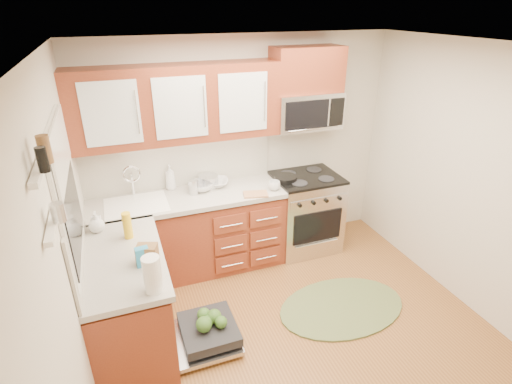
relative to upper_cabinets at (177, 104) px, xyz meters
name	(u,v)px	position (x,y,z in m)	size (l,w,h in m)	color
floor	(306,341)	(0.73, -1.57, -1.88)	(3.50, 3.50, 0.00)	brown
ceiling	(327,50)	(0.73, -1.57, 0.62)	(3.50, 3.50, 0.00)	white
wall_back	(242,150)	(0.73, 0.18, -0.62)	(3.50, 0.04, 2.50)	beige
wall_left	(69,268)	(-1.02, -1.57, -0.62)	(0.04, 3.50, 2.50)	beige
wall_right	(486,188)	(2.48, -1.57, -0.62)	(0.04, 3.50, 2.50)	beige
base_cabinet_back	(190,236)	(0.00, -0.12, -1.45)	(2.05, 0.60, 0.85)	maroon
base_cabinet_left	(129,305)	(-0.72, -1.05, -1.45)	(0.60, 1.25, 0.85)	maroon
countertop_back	(187,198)	(0.00, -0.14, -0.97)	(2.07, 0.64, 0.05)	#A9A49B
countertop_left	(123,259)	(-0.71, -1.05, -0.97)	(0.64, 1.27, 0.05)	#A9A49B
backsplash_back	(180,162)	(0.00, 0.16, -0.67)	(2.05, 0.02, 0.57)	#B4AFA1
backsplash_left	(76,233)	(-1.01, -1.05, -0.67)	(0.02, 1.25, 0.57)	#B4AFA1
upper_cabinets	(177,104)	(0.00, 0.00, 0.00)	(2.05, 0.35, 0.75)	maroon
cabinet_over_mw	(307,69)	(1.41, 0.00, 0.26)	(0.76, 0.35, 0.47)	maroon
range	(305,212)	(1.41, -0.15, -1.40)	(0.76, 0.64, 0.95)	silver
microwave	(306,110)	(1.41, -0.02, -0.18)	(0.76, 0.38, 0.40)	silver
sink	(138,216)	(-0.52, -0.16, -1.07)	(0.62, 0.50, 0.26)	white
dishwasher	(205,334)	(-0.13, -1.27, -1.77)	(0.70, 0.60, 0.20)	silver
window	(66,193)	(-1.01, -1.07, -0.32)	(0.03, 1.05, 1.05)	white
window_blind	(61,149)	(-0.98, -1.07, 0.00)	(0.02, 0.96, 0.40)	white
shelf_upper	(38,170)	(-0.99, -1.92, 0.17)	(0.04, 0.40, 0.03)	white
shelf_lower	(52,225)	(-0.99, -1.92, -0.12)	(0.04, 0.40, 0.03)	white
rug	(342,307)	(1.26, -1.31, -1.86)	(1.31, 0.85, 0.02)	#5A6B3D
skillet	(286,178)	(1.12, -0.16, -0.90)	(0.26, 0.26, 0.05)	black
stock_pot	(208,181)	(0.27, 0.03, -0.88)	(0.22, 0.22, 0.13)	silver
cutting_board	(256,194)	(0.69, -0.35, -0.94)	(0.26, 0.16, 0.02)	#A9714D
canister	(194,187)	(0.08, -0.10, -0.87)	(0.10, 0.10, 0.16)	silver
paper_towel_roll	(152,274)	(-0.52, -1.57, -0.81)	(0.13, 0.13, 0.28)	white
mustard_bottle	(127,225)	(-0.64, -0.77, -0.83)	(0.08, 0.08, 0.24)	gold
red_bottle	(152,276)	(-0.52, -1.55, -0.84)	(0.06, 0.06, 0.23)	#A70D1D
wooden_box	(147,254)	(-0.52, -1.21, -0.87)	(0.16, 0.11, 0.16)	brown
blue_carton	(142,257)	(-0.57, -1.23, -0.87)	(0.10, 0.06, 0.16)	teal
bowl_a	(215,183)	(0.35, 0.03, -0.92)	(0.28, 0.28, 0.07)	#999999
bowl_b	(201,186)	(0.17, -0.03, -0.91)	(0.28, 0.28, 0.09)	#999999
cup	(274,186)	(0.93, -0.30, -0.90)	(0.13, 0.13, 0.10)	#999999
soap_bottle_a	(170,177)	(-0.13, 0.10, -0.81)	(0.11, 0.11, 0.28)	#999999
soap_bottle_b	(96,220)	(-0.90, -0.52, -0.86)	(0.08, 0.08, 0.18)	#999999
soap_bottle_c	(96,223)	(-0.90, -0.57, -0.86)	(0.14, 0.14, 0.18)	#999999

